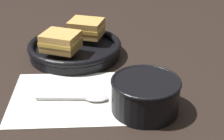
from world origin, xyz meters
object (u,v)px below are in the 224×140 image
skillet (75,49)px  soup_bowl (145,93)px  sandwich_near_left (86,28)px  spoon (87,98)px  sandwich_near_right (61,41)px

skillet → soup_bowl: bearing=-50.8°
soup_bowl → sandwich_near_left: bearing=120.7°
skillet → spoon: bearing=-72.0°
spoon → soup_bowl: bearing=-14.8°
spoon → skillet: size_ratio=0.62×
spoon → skillet: (-0.07, 0.23, 0.01)m
spoon → sandwich_near_left: sandwich_near_left is taller
skillet → sandwich_near_right: sandwich_near_right is taller
sandwich_near_left → sandwich_near_right: 0.12m
skillet → sandwich_near_right: size_ratio=2.41×
soup_bowl → sandwich_near_right: 0.30m
soup_bowl → spoon: 0.13m
spoon → skillet: bearing=101.9°
sandwich_near_right → soup_bowl: bearing=-40.9°
soup_bowl → sandwich_near_left: 0.35m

